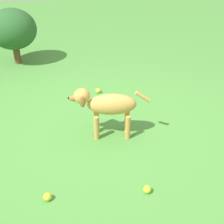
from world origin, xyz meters
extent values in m
plane|color=#478438|center=(0.00, 0.00, 0.00)|extent=(14.00, 14.00, 0.00)
ellipsoid|color=#C69347|center=(0.15, -0.04, 0.37)|extent=(0.51, 0.23, 0.22)
cylinder|color=#C69347|center=(-0.02, -0.09, 0.13)|extent=(0.05, 0.05, 0.26)
cylinder|color=#C69347|center=(-0.01, 0.04, 0.13)|extent=(0.05, 0.05, 0.26)
cylinder|color=#C69347|center=(0.30, -0.12, 0.13)|extent=(0.05, 0.05, 0.26)
cylinder|color=#C69347|center=(0.31, 0.00, 0.13)|extent=(0.05, 0.05, 0.26)
ellipsoid|color=#C69347|center=(-0.15, -0.01, 0.47)|extent=(0.17, 0.16, 0.16)
ellipsoid|color=olive|center=(-0.22, -0.01, 0.45)|extent=(0.12, 0.08, 0.06)
sphere|color=black|center=(-0.27, 0.00, 0.45)|extent=(0.03, 0.03, 0.03)
ellipsoid|color=olive|center=(-0.14, -0.09, 0.45)|extent=(0.06, 0.03, 0.12)
ellipsoid|color=olive|center=(-0.13, 0.06, 0.45)|extent=(0.06, 0.03, 0.12)
cylinder|color=#C69347|center=(0.45, -0.07, 0.45)|extent=(0.16, 0.05, 0.13)
sphere|color=yellow|center=(-0.48, -0.85, 0.03)|extent=(0.07, 0.07, 0.07)
sphere|color=#CFD533|center=(0.08, 0.91, 0.03)|extent=(0.07, 0.07, 0.07)
sphere|color=#C5E135|center=(0.08, 0.44, 0.03)|extent=(0.07, 0.07, 0.07)
sphere|color=#C3DF2D|center=(0.33, -0.87, 0.03)|extent=(0.07, 0.07, 0.07)
cylinder|color=brown|center=(-1.11, 2.09, 0.13)|extent=(0.10, 0.10, 0.26)
ellipsoid|color=#275427|center=(-1.11, 2.09, 0.55)|extent=(0.72, 0.65, 0.62)
camera|label=1|loc=(-0.17, -2.55, 1.85)|focal=47.53mm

